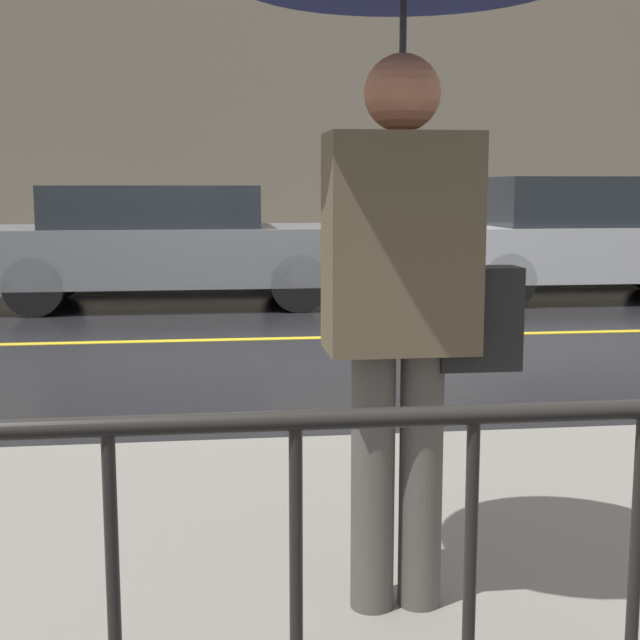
{
  "coord_description": "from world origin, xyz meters",
  "views": [
    {
      "loc": [
        -0.62,
        -7.92,
        1.35
      ],
      "look_at": [
        0.15,
        -1.86,
        0.44
      ],
      "focal_mm": 50.0,
      "sensor_mm": 36.0,
      "label": 1
    }
  ],
  "objects": [
    {
      "name": "pedestrian",
      "position": [
        -0.06,
        -5.43,
        1.64
      ],
      "size": [
        0.93,
        0.93,
        2.01
      ],
      "color": "#4C4742",
      "rests_on": "sidewalk_near"
    },
    {
      "name": "ground_plane",
      "position": [
        0.0,
        0.0,
        0.0
      ],
      "size": [
        80.0,
        80.0,
        0.0
      ],
      "primitive_type": "plane",
      "color": "black"
    },
    {
      "name": "lane_marking",
      "position": [
        0.0,
        0.0,
        0.0
      ],
      "size": [
        25.2,
        0.12,
        0.01
      ],
      "color": "gold",
      "rests_on": "ground_plane"
    },
    {
      "name": "building_storefront",
      "position": [
        0.0,
        5.54,
        2.52
      ],
      "size": [
        28.0,
        0.3,
        5.03
      ],
      "color": "#706656",
      "rests_on": "ground_plane"
    },
    {
      "name": "sidewalk_near",
      "position": [
        0.0,
        -5.13,
        0.05
      ],
      "size": [
        28.0,
        3.12,
        0.1
      ],
      "color": "slate",
      "rests_on": "ground_plane"
    },
    {
      "name": "sidewalk_far",
      "position": [
        0.0,
        4.48,
        0.05
      ],
      "size": [
        28.0,
        1.83,
        0.1
      ],
      "color": "slate",
      "rests_on": "ground_plane"
    },
    {
      "name": "car_grey",
      "position": [
        -1.08,
        2.51,
        0.71
      ],
      "size": [
        4.54,
        1.76,
        1.38
      ],
      "color": "slate",
      "rests_on": "ground_plane"
    },
    {
      "name": "railing_foreground",
      "position": [
        -0.0,
        -6.44,
        0.65
      ],
      "size": [
        12.0,
        0.04,
        0.87
      ],
      "color": "black",
      "rests_on": "sidewalk_near"
    },
    {
      "name": "car_silver",
      "position": [
        3.96,
        2.51,
        0.74
      ],
      "size": [
        4.07,
        1.77,
        1.48
      ],
      "color": "#B2B5BA",
      "rests_on": "ground_plane"
    }
  ]
}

